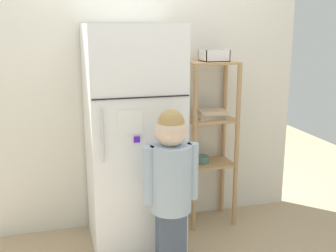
% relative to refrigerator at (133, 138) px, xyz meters
% --- Properties ---
extents(ground_plane, '(6.00, 6.00, 0.00)m').
position_rel_refrigerator_xyz_m(ground_plane, '(0.10, -0.02, -0.80)').
color(ground_plane, tan).
extents(kitchen_wall_back, '(2.66, 0.03, 2.09)m').
position_rel_refrigerator_xyz_m(kitchen_wall_back, '(0.10, 0.34, 0.25)').
color(kitchen_wall_back, silver).
rests_on(kitchen_wall_back, ground).
extents(refrigerator, '(0.63, 0.65, 1.59)m').
position_rel_refrigerator_xyz_m(refrigerator, '(0.00, 0.00, 0.00)').
color(refrigerator, white).
rests_on(refrigerator, ground).
extents(child_standing, '(0.35, 0.26, 1.10)m').
position_rel_refrigerator_xyz_m(child_standing, '(0.14, -0.49, -0.13)').
color(child_standing, '#465367').
rests_on(child_standing, ground).
extents(pantry_shelf_unit, '(0.38, 0.30, 1.31)m').
position_rel_refrigerator_xyz_m(pantry_shelf_unit, '(0.65, 0.16, -0.03)').
color(pantry_shelf_unit, tan).
rests_on(pantry_shelf_unit, ground).
extents(fruit_bin, '(0.19, 0.18, 0.09)m').
position_rel_refrigerator_xyz_m(fruit_bin, '(0.66, 0.18, 0.55)').
color(fruit_bin, white).
rests_on(fruit_bin, pantry_shelf_unit).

